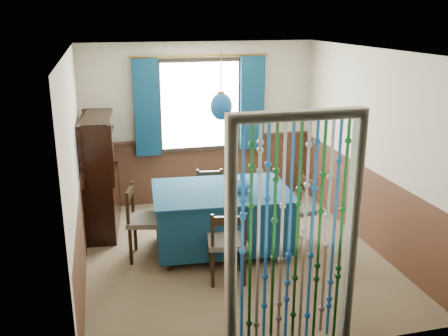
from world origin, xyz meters
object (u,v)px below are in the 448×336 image
object	(u,v)px
chair_right	(296,209)
chair_near	(228,243)
sideboard	(100,190)
vase_table	(241,184)
dining_table	(221,216)
chair_far	(210,198)
bowl_shelf	(102,156)
pendant_lamp	(221,106)
chair_left	(144,220)
vase_sideboard	(103,162)

from	to	relation	value
chair_right	chair_near	bearing A→B (deg)	117.51
sideboard	vase_table	distance (m)	2.09
dining_table	sideboard	size ratio (longest dim) A/B	1.11
vase_table	sideboard	bearing A→B (deg)	144.65
vase_table	chair_far	bearing A→B (deg)	103.44
bowl_shelf	sideboard	bearing A→B (deg)	104.96
chair_near	pendant_lamp	xyz separation A→B (m)	(0.12, 0.77, 1.39)
chair_near	chair_left	distance (m)	1.16
pendant_lamp	vase_table	distance (m)	0.97
chair_right	bowl_shelf	xyz separation A→B (m)	(-2.37, 0.90, 0.63)
chair_near	pendant_lamp	size ratio (longest dim) A/B	1.08
chair_near	chair_right	xyz separation A→B (m)	(1.09, 0.70, 0.02)
sideboard	pendant_lamp	world-z (taller)	pendant_lamp
chair_near	vase_sideboard	distance (m)	2.53
chair_far	vase_table	distance (m)	0.98
chair_far	vase_table	xyz separation A→B (m)	(0.20, -0.84, 0.48)
pendant_lamp	vase_table	world-z (taller)	pendant_lamp
chair_near	chair_far	bearing A→B (deg)	94.07
dining_table	vase_table	xyz separation A→B (m)	(0.22, -0.14, 0.45)
chair_left	chair_right	distance (m)	1.94
chair_right	sideboard	xyz separation A→B (m)	(-2.43, 1.12, 0.08)
chair_near	sideboard	world-z (taller)	sideboard
dining_table	chair_right	distance (m)	0.97
dining_table	vase_table	bearing A→B (deg)	-27.55
chair_near	bowl_shelf	bearing A→B (deg)	138.04
chair_right	bowl_shelf	size ratio (longest dim) A/B	4.16
sideboard	vase_table	world-z (taller)	sideboard
bowl_shelf	vase_sideboard	bearing A→B (deg)	90.00
chair_near	vase_table	world-z (taller)	vase_table
chair_far	bowl_shelf	xyz separation A→B (m)	(-1.42, 0.13, 0.68)
pendant_lamp	vase_sideboard	size ratio (longest dim) A/B	4.87
chair_near	chair_right	world-z (taller)	chair_right
chair_far	pendant_lamp	xyz separation A→B (m)	(-0.02, -0.70, 1.41)
chair_far	sideboard	xyz separation A→B (m)	(-1.48, 0.35, 0.12)
chair_left	chair_near	bearing A→B (deg)	59.33
vase_table	bowl_shelf	size ratio (longest dim) A/B	0.96
dining_table	vase_table	world-z (taller)	vase_table
chair_near	sideboard	bearing A→B (deg)	135.67
chair_far	sideboard	size ratio (longest dim) A/B	0.52
chair_right	pendant_lamp	world-z (taller)	pendant_lamp
chair_near	pendant_lamp	distance (m)	1.59
pendant_lamp	chair_near	bearing A→B (deg)	-98.65
sideboard	vase_table	bearing A→B (deg)	-29.88
chair_right	vase_table	xyz separation A→B (m)	(-0.76, -0.07, 0.43)
dining_table	bowl_shelf	distance (m)	1.75
dining_table	pendant_lamp	world-z (taller)	pendant_lamp
chair_near	vase_table	xyz separation A→B (m)	(0.33, 0.63, 0.45)
chair_right	vase_sideboard	bearing A→B (deg)	53.55
dining_table	chair_near	distance (m)	0.78
pendant_lamp	bowl_shelf	bearing A→B (deg)	149.34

